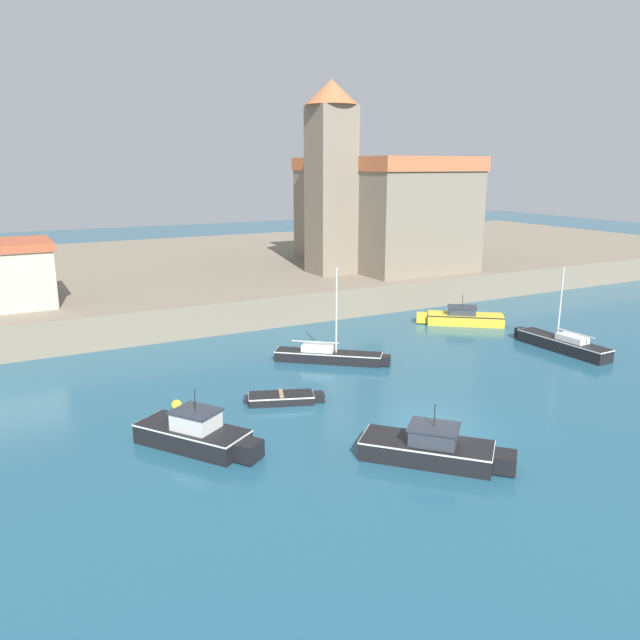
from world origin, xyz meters
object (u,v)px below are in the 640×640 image
(sailboat_black_0, at_px, (329,355))
(sailboat_black_3, at_px, (562,343))
(dinghy_black_5, at_px, (283,398))
(mooring_buoy, at_px, (177,405))
(motorboat_yellow_1, at_px, (463,317))
(harbor_shed_near_wharf, at_px, (0,274))
(motorboat_black_2, at_px, (432,448))
(motorboat_black_4, at_px, (196,434))
(church, at_px, (377,207))

(sailboat_black_0, xyz_separation_m, sailboat_black_3, (13.81, -4.84, 0.07))
(dinghy_black_5, distance_m, mooring_buoy, 5.04)
(sailboat_black_0, height_order, mooring_buoy, sailboat_black_0)
(sailboat_black_0, relative_size, motorboat_yellow_1, 1.01)
(sailboat_black_0, bearing_deg, harbor_shed_near_wharf, 138.10)
(dinghy_black_5, bearing_deg, motorboat_yellow_1, 23.55)
(motorboat_yellow_1, relative_size, motorboat_black_2, 1.09)
(motorboat_black_4, distance_m, mooring_buoy, 4.31)
(motorboat_black_2, bearing_deg, motorboat_black_4, 144.44)
(sailboat_black_3, xyz_separation_m, church, (1.17, 22.85, 6.97))
(mooring_buoy, bearing_deg, church, 40.29)
(motorboat_yellow_1, distance_m, motorboat_black_4, 25.46)
(motorboat_black_2, bearing_deg, harbor_shed_near_wharf, 116.56)
(sailboat_black_3, xyz_separation_m, harbor_shed_near_wharf, (-30.11, 19.47, 3.86))
(sailboat_black_0, relative_size, mooring_buoy, 11.36)
(harbor_shed_near_wharf, bearing_deg, church, 6.17)
(sailboat_black_3, xyz_separation_m, mooring_buoy, (-23.68, 1.78, -0.22))
(motorboat_black_4, bearing_deg, motorboat_yellow_1, 24.66)
(sailboat_black_0, distance_m, mooring_buoy, 10.34)
(dinghy_black_5, distance_m, church, 31.01)
(sailboat_black_3, distance_m, motorboat_black_4, 24.19)
(sailboat_black_0, distance_m, harbor_shed_near_wharf, 22.26)
(sailboat_black_0, height_order, sailboat_black_3, sailboat_black_0)
(mooring_buoy, height_order, harbor_shed_near_wharf, harbor_shed_near_wharf)
(sailboat_black_3, height_order, mooring_buoy, sailboat_black_3)
(motorboat_yellow_1, xyz_separation_m, motorboat_black_2, (-15.46, -16.12, 0.04))
(sailboat_black_0, height_order, motorboat_black_2, sailboat_black_0)
(motorboat_yellow_1, relative_size, dinghy_black_5, 1.53)
(motorboat_black_4, relative_size, mooring_buoy, 10.55)
(motorboat_black_4, xyz_separation_m, church, (25.23, 25.35, 6.87))
(motorboat_black_2, bearing_deg, motorboat_yellow_1, 46.20)
(sailboat_black_0, bearing_deg, motorboat_black_2, -101.35)
(motorboat_black_2, height_order, sailboat_black_3, sailboat_black_3)
(mooring_buoy, relative_size, harbor_shed_near_wharf, 0.08)
(motorboat_black_4, bearing_deg, sailboat_black_0, 35.58)
(motorboat_black_2, bearing_deg, dinghy_black_5, 106.63)
(sailboat_black_3, xyz_separation_m, motorboat_black_4, (-24.06, -2.50, 0.10))
(mooring_buoy, relative_size, church, 0.03)
(sailboat_black_0, distance_m, motorboat_black_4, 12.61)
(dinghy_black_5, relative_size, church, 0.23)
(motorboat_black_4, xyz_separation_m, harbor_shed_near_wharf, (-6.05, 21.97, 3.75))
(motorboat_black_4, height_order, harbor_shed_near_wharf, harbor_shed_near_wharf)
(sailboat_black_3, distance_m, mooring_buoy, 23.75)
(church, bearing_deg, mooring_buoy, -139.71)
(sailboat_black_3, relative_size, dinghy_black_5, 1.80)
(sailboat_black_0, height_order, motorboat_yellow_1, sailboat_black_0)
(dinghy_black_5, bearing_deg, motorboat_black_4, -151.67)
(motorboat_yellow_1, xyz_separation_m, church, (2.09, 14.73, 6.96))
(motorboat_yellow_1, relative_size, motorboat_black_4, 1.07)
(motorboat_black_2, height_order, dinghy_black_5, motorboat_black_2)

